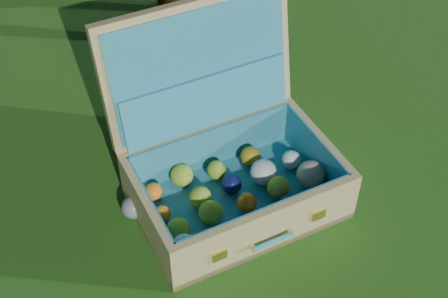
% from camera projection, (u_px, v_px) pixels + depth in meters
% --- Properties ---
extents(ground, '(60.00, 60.00, 0.00)m').
position_uv_depth(ground, '(267.00, 160.00, 2.16)').
color(ground, '#215114').
rests_on(ground, ground).
extents(stray_ball, '(0.08, 0.08, 0.08)m').
position_uv_depth(stray_ball, '(133.00, 207.00, 1.96)').
color(stray_ball, teal).
rests_on(stray_ball, ground).
extents(suitcase, '(0.65, 0.58, 0.59)m').
position_uv_depth(suitcase, '(225.00, 152.00, 1.95)').
color(suitcase, tan).
rests_on(suitcase, ground).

